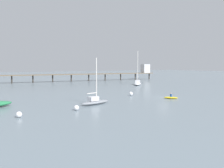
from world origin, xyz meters
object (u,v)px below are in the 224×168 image
mooring_buoy_near (131,94)px  dinghy_yellow (171,98)px  pier (88,73)px  sailboat_gray (95,101)px  mooring_buoy_far (76,108)px  mooring_buoy_mid (19,115)px  sailboat_white (138,83)px

mooring_buoy_near → dinghy_yellow: bearing=-64.1°
pier → dinghy_yellow: 58.58m
mooring_buoy_near → pier: bearing=73.5°
sailboat_gray → dinghy_yellow: size_ratio=2.64×
pier → mooring_buoy_far: 67.82m
dinghy_yellow → mooring_buoy_mid: size_ratio=3.83×
mooring_buoy_far → mooring_buoy_mid: size_ratio=0.99×
dinghy_yellow → mooring_buoy_mid: 30.01m
dinghy_yellow → mooring_buoy_far: 21.59m
pier → dinghy_yellow: size_ratio=27.70×
pier → sailboat_white: bearing=-79.2°
dinghy_yellow → sailboat_gray: bearing=174.6°
mooring_buoy_near → mooring_buoy_mid: bearing=-157.0°
sailboat_white → mooring_buoy_near: size_ratio=13.31×
sailboat_white → dinghy_yellow: size_ratio=3.75×
pier → mooring_buoy_far: pier is taller
pier → dinghy_yellow: (-10.73, -57.50, -3.15)m
sailboat_gray → mooring_buoy_near: 14.10m
sailboat_white → mooring_buoy_near: 30.25m
pier → dinghy_yellow: pier is taller
sailboat_gray → dinghy_yellow: bearing=-5.4°
sailboat_gray → pier: bearing=64.1°
sailboat_gray → mooring_buoy_mid: 14.18m
pier → mooring_buoy_near: (-14.67, -49.39, -2.93)m
mooring_buoy_near → mooring_buoy_mid: (-25.93, -11.03, -0.03)m
mooring_buoy_far → mooring_buoy_mid: 8.41m
pier → mooring_buoy_near: bearing=-106.5°
sailboat_white → mooring_buoy_mid: sailboat_white is taller
mooring_buoy_near → mooring_buoy_far: bearing=-149.8°
sailboat_white → mooring_buoy_mid: bearing=-143.3°
sailboat_gray → mooring_buoy_far: 6.26m
pier → sailboat_gray: bearing=-115.9°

